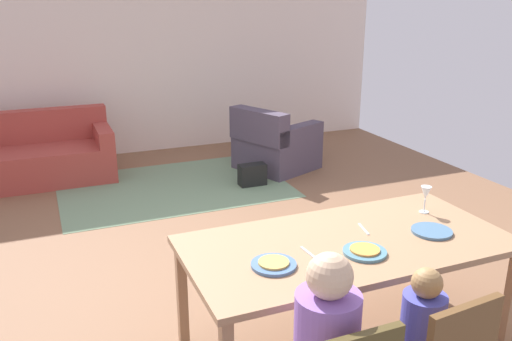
# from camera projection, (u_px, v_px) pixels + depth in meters

# --- Properties ---
(ground_plane) EXTENTS (7.11, 6.44, 0.02)m
(ground_plane) POSITION_uv_depth(u_px,v_px,m) (224.00, 240.00, 4.97)
(ground_plane) COLOR brown
(back_wall) EXTENTS (7.11, 0.10, 2.70)m
(back_wall) POSITION_uv_depth(u_px,v_px,m) (145.00, 56.00, 7.42)
(back_wall) COLOR silver
(back_wall) RESTS_ON ground_plane
(dining_table) EXTENTS (1.97, 0.97, 0.76)m
(dining_table) POSITION_uv_depth(u_px,v_px,m) (347.00, 250.00, 3.22)
(dining_table) COLOR #A47B56
(dining_table) RESTS_ON ground_plane
(plate_near_man) EXTENTS (0.25, 0.25, 0.02)m
(plate_near_man) POSITION_uv_depth(u_px,v_px,m) (274.00, 265.00, 2.90)
(plate_near_man) COLOR #4B6F9E
(plate_near_man) RESTS_ON dining_table
(pizza_near_man) EXTENTS (0.17, 0.17, 0.01)m
(pizza_near_man) POSITION_uv_depth(u_px,v_px,m) (274.00, 262.00, 2.89)
(pizza_near_man) COLOR gold
(pizza_near_man) RESTS_ON plate_near_man
(plate_near_child) EXTENTS (0.25, 0.25, 0.02)m
(plate_near_child) POSITION_uv_depth(u_px,v_px,m) (365.00, 252.00, 3.04)
(plate_near_child) COLOR teal
(plate_near_child) RESTS_ON dining_table
(pizza_near_child) EXTENTS (0.17, 0.17, 0.01)m
(pizza_near_child) POSITION_uv_depth(u_px,v_px,m) (365.00, 250.00, 3.04)
(pizza_near_child) COLOR gold
(pizza_near_child) RESTS_ON plate_near_child
(plate_near_woman) EXTENTS (0.25, 0.25, 0.02)m
(plate_near_woman) POSITION_uv_depth(u_px,v_px,m) (432.00, 231.00, 3.31)
(plate_near_woman) COLOR #496F91
(plate_near_woman) RESTS_ON dining_table
(wine_glass) EXTENTS (0.07, 0.07, 0.19)m
(wine_glass) POSITION_uv_depth(u_px,v_px,m) (426.00, 194.00, 3.58)
(wine_glass) COLOR silver
(wine_glass) RESTS_ON dining_table
(fork) EXTENTS (0.03, 0.15, 0.01)m
(fork) POSITION_uv_depth(u_px,v_px,m) (308.00, 252.00, 3.05)
(fork) COLOR silver
(fork) RESTS_ON dining_table
(knife) EXTENTS (0.05, 0.17, 0.01)m
(knife) POSITION_uv_depth(u_px,v_px,m) (364.00, 229.00, 3.35)
(knife) COLOR silver
(knife) RESTS_ON dining_table
(area_rug) EXTENTS (2.60, 1.80, 0.01)m
(area_rug) POSITION_uv_depth(u_px,v_px,m) (174.00, 186.00, 6.32)
(area_rug) COLOR gray
(area_rug) RESTS_ON ground_plane
(couch) EXTENTS (1.86, 0.86, 0.82)m
(couch) POSITION_uv_depth(u_px,v_px,m) (32.00, 157.00, 6.43)
(couch) COLOR #A43D35
(couch) RESTS_ON ground_plane
(armchair) EXTENTS (1.12, 1.12, 0.82)m
(armchair) POSITION_uv_depth(u_px,v_px,m) (274.00, 145.00, 6.88)
(armchair) COLOR #4D4354
(armchair) RESTS_ON ground_plane
(handbag) EXTENTS (0.32, 0.16, 0.26)m
(handbag) POSITION_uv_depth(u_px,v_px,m) (252.00, 175.00, 6.34)
(handbag) COLOR black
(handbag) RESTS_ON ground_plane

